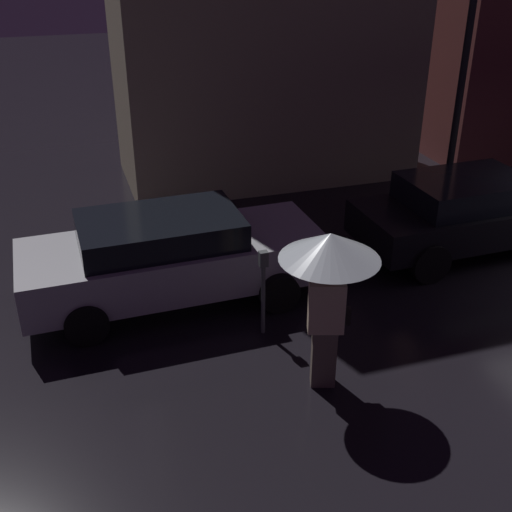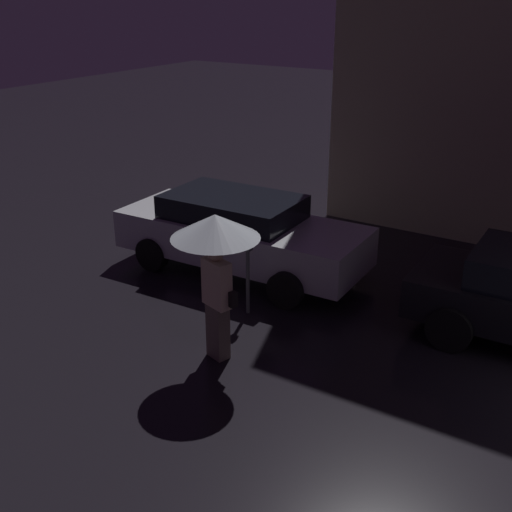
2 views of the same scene
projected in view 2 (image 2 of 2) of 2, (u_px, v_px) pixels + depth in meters
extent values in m
cube|color=#B7B7BF|center=(242.00, 237.00, 11.58)|extent=(4.60, 1.81, 0.69)
cube|color=black|center=(233.00, 207.00, 11.45)|extent=(2.41, 1.55, 0.41)
cylinder|color=black|center=(332.00, 256.00, 11.67)|extent=(0.62, 0.22, 0.62)
cylinder|color=black|center=(286.00, 290.00, 10.36)|extent=(0.62, 0.22, 0.62)
cylinder|color=black|center=(207.00, 227.00, 13.06)|extent=(0.62, 0.22, 0.62)
cylinder|color=black|center=(152.00, 254.00, 11.74)|extent=(0.62, 0.22, 0.62)
cylinder|color=black|center=(480.00, 286.00, 10.43)|extent=(0.67, 0.22, 0.67)
cylinder|color=black|center=(450.00, 329.00, 9.13)|extent=(0.67, 0.22, 0.67)
cube|color=#66564C|center=(218.00, 331.00, 8.93)|extent=(0.35, 0.28, 0.81)
cube|color=#D1B293|center=(217.00, 283.00, 8.64)|extent=(0.48, 0.32, 0.67)
sphere|color=tan|center=(216.00, 253.00, 8.47)|extent=(0.22, 0.22, 0.22)
cylinder|color=black|center=(216.00, 266.00, 8.54)|extent=(0.02, 0.02, 0.79)
cone|color=silver|center=(215.00, 226.00, 8.32)|extent=(1.19, 1.19, 0.33)
cube|color=black|center=(232.00, 299.00, 8.59)|extent=(0.18, 0.14, 0.22)
cylinder|color=#4C5154|center=(248.00, 282.00, 10.09)|extent=(0.06, 0.06, 1.08)
cube|color=#4C5154|center=(248.00, 244.00, 9.83)|extent=(0.12, 0.10, 0.22)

